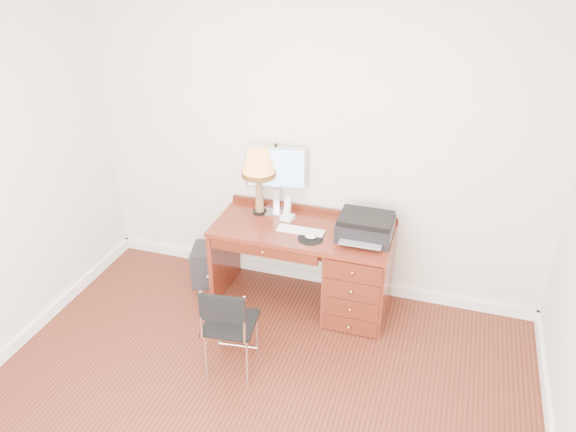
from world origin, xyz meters
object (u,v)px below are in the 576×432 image
(desk, at_px, (339,268))
(equipment_box, at_px, (211,265))
(leg_lamp, at_px, (259,167))
(chair, at_px, (227,321))
(monitor, at_px, (277,171))
(phone, at_px, (288,213))
(printer, at_px, (365,227))

(desk, height_order, equipment_box, desk)
(leg_lamp, xyz_separation_m, chair, (0.16, -1.14, -0.71))
(monitor, distance_m, chair, 1.40)
(desk, distance_m, phone, 0.64)
(monitor, distance_m, printer, 0.90)
(printer, xyz_separation_m, chair, (-0.79, -1.01, -0.37))
(phone, height_order, equipment_box, phone)
(desk, bearing_deg, chair, -120.79)
(chair, xyz_separation_m, equipment_box, (-0.62, 1.03, -0.29))
(printer, distance_m, equipment_box, 1.57)
(monitor, bearing_deg, chair, -99.74)
(phone, bearing_deg, chair, -86.92)
(printer, relative_size, leg_lamp, 0.74)
(monitor, bearing_deg, printer, -26.34)
(monitor, bearing_deg, equipment_box, -172.83)
(phone, bearing_deg, leg_lamp, 178.89)
(desk, height_order, monitor, monitor)
(leg_lamp, relative_size, chair, 0.76)
(chair, bearing_deg, monitor, 84.25)
(phone, relative_size, equipment_box, 0.58)
(printer, relative_size, chair, 0.56)
(phone, bearing_deg, desk, -2.42)
(chair, height_order, equipment_box, chair)
(phone, xyz_separation_m, chair, (-0.11, -1.10, -0.34))
(monitor, distance_m, equipment_box, 1.13)
(phone, bearing_deg, printer, 1.31)
(desk, distance_m, chair, 1.17)
(desk, height_order, phone, phone)
(printer, xyz_separation_m, leg_lamp, (-0.96, 0.14, 0.34))
(equipment_box, bearing_deg, phone, -8.82)
(printer, height_order, equipment_box, printer)
(equipment_box, bearing_deg, chair, -72.65)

